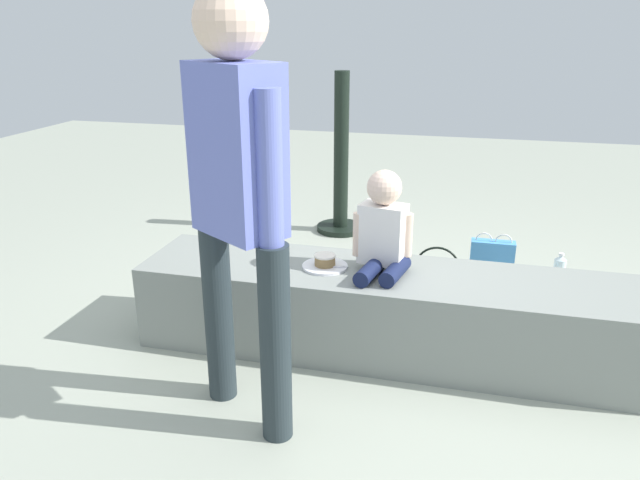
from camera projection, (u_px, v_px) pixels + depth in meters
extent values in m
plane|color=#9CA392|center=(384.00, 350.00, 2.98)|extent=(12.00, 12.00, 0.00)
cube|color=gray|center=(386.00, 312.00, 2.91)|extent=(2.38, 0.53, 0.41)
cylinder|color=#141D41|center=(370.00, 271.00, 2.76)|extent=(0.12, 0.26, 0.08)
cylinder|color=#141D41|center=(395.00, 271.00, 2.76)|extent=(0.12, 0.26, 0.08)
cube|color=white|center=(383.00, 234.00, 2.82)|extent=(0.23, 0.17, 0.28)
sphere|color=beige|center=(384.00, 187.00, 2.74)|extent=(0.16, 0.16, 0.16)
cylinder|color=beige|center=(358.00, 234.00, 2.82)|extent=(0.05, 0.05, 0.21)
cylinder|color=beige|center=(407.00, 235.00, 2.81)|extent=(0.05, 0.05, 0.21)
cylinder|color=#242E32|center=(275.00, 345.00, 2.23)|extent=(0.12, 0.12, 0.80)
cylinder|color=#242E32|center=(218.00, 312.00, 2.49)|extent=(0.12, 0.12, 0.80)
cube|color=#626EC1|center=(237.00, 151.00, 2.12)|extent=(0.39, 0.35, 0.61)
sphere|color=beige|center=(231.00, 21.00, 1.97)|extent=(0.25, 0.25, 0.25)
cylinder|color=#626EC1|center=(269.00, 175.00, 2.02)|extent=(0.09, 0.09, 0.58)
cylinder|color=#626EC1|center=(210.00, 159.00, 2.26)|extent=(0.09, 0.09, 0.58)
cylinder|color=white|center=(325.00, 266.00, 2.90)|extent=(0.22, 0.22, 0.01)
cylinder|color=olive|center=(325.00, 261.00, 2.89)|extent=(0.10, 0.10, 0.05)
cylinder|color=silver|center=(325.00, 256.00, 2.88)|extent=(0.10, 0.10, 0.01)
cube|color=silver|center=(337.00, 267.00, 2.87)|extent=(0.11, 0.04, 0.00)
cube|color=#4C99E0|center=(491.00, 265.00, 3.62)|extent=(0.26, 0.09, 0.30)
torus|color=white|center=(484.00, 241.00, 3.58)|extent=(0.10, 0.01, 0.10)
torus|color=white|center=(504.00, 242.00, 3.55)|extent=(0.10, 0.01, 0.10)
cylinder|color=black|center=(340.00, 228.00, 4.67)|extent=(0.36, 0.36, 0.04)
cylinder|color=black|center=(341.00, 151.00, 4.46)|extent=(0.11, 0.11, 1.16)
cylinder|color=silver|center=(559.00, 270.00, 3.73)|extent=(0.07, 0.07, 0.15)
cone|color=silver|center=(561.00, 257.00, 3.70)|extent=(0.06, 0.06, 0.03)
cylinder|color=white|center=(562.00, 254.00, 3.70)|extent=(0.03, 0.03, 0.02)
cylinder|color=red|center=(273.00, 265.00, 3.87)|extent=(0.08, 0.08, 0.10)
cube|color=white|center=(367.00, 285.00, 3.57)|extent=(0.34, 0.33, 0.11)
cube|color=black|center=(436.00, 288.00, 3.36)|extent=(0.33, 0.14, 0.25)
torus|color=black|center=(437.00, 268.00, 3.32)|extent=(0.25, 0.01, 0.25)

